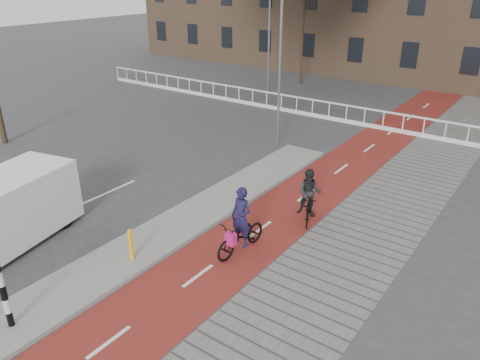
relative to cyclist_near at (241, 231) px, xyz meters
The scene contains 11 objects.
ground 4.08m from the cyclist_near, 115.73° to the right, with size 120.00×120.00×0.00m, color #38383A.
bike_lane 6.42m from the cyclist_near, 92.20° to the left, with size 2.50×60.00×0.01m, color maroon.
sidewalk 6.90m from the cyclist_near, 68.17° to the left, with size 3.00×60.00×0.01m, color slate.
curb_island 2.55m from the cyclist_near, behind, with size 1.80×16.00×0.12m, color gray.
bollard 3.07m from the cyclist_near, 134.01° to the right, with size 0.12×0.12×0.91m, color yellow.
cyclist_near is the anchor object (origin of this frame).
cyclist_far 2.82m from the cyclist_near, 75.52° to the left, with size 1.09×1.69×1.79m.
railing 14.99m from the cyclist_near, 116.76° to the left, with size 28.00×0.10×0.99m.
tree_mid 22.47m from the cyclist_near, 114.80° to the left, with size 0.23×0.23×7.54m, color black.
streetlight_near 9.64m from the cyclist_near, 115.07° to the left, with size 0.12×0.12×7.41m, color slate.
streetlight_left 19.65m from the cyclist_near, 120.38° to the left, with size 0.12×0.12×8.86m, color slate.
Camera 1 is at (8.42, -5.70, 7.44)m, focal length 35.00 mm.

